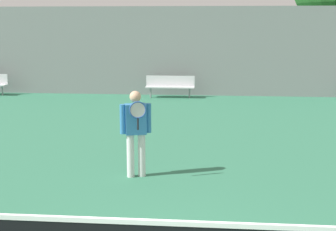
# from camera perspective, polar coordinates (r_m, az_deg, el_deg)

# --- Properties ---
(tennis_player) EXTENTS (0.56, 0.48, 1.64)m
(tennis_player) POSITION_cam_1_polar(r_m,az_deg,el_deg) (8.70, -3.95, -1.59)
(tennis_player) COLOR silver
(tennis_player) RESTS_ON ground_plane
(bench_adjacent_court) EXTENTS (1.88, 0.40, 0.84)m
(bench_adjacent_court) POSITION_cam_1_polar(r_m,az_deg,el_deg) (18.07, 0.26, 3.81)
(bench_adjacent_court) COLOR silver
(bench_adjacent_court) RESTS_ON ground_plane
(back_fence) EXTENTS (34.09, 0.06, 3.48)m
(back_fence) POSITION_cam_1_polar(r_m,az_deg,el_deg) (18.56, 4.03, 7.80)
(back_fence) COLOR gray
(back_fence) RESTS_ON ground_plane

